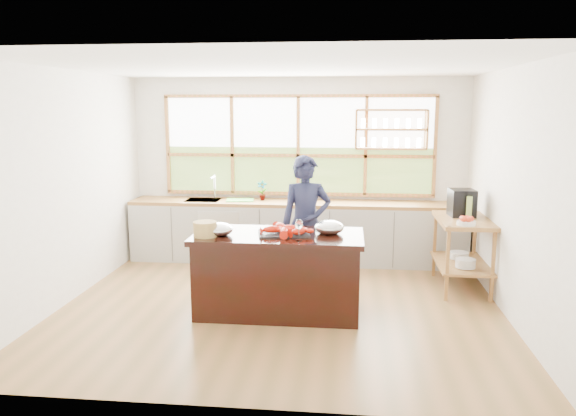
# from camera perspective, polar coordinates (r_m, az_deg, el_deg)

# --- Properties ---
(ground_plane) EXTENTS (5.00, 5.00, 0.00)m
(ground_plane) POSITION_cam_1_polar(r_m,az_deg,el_deg) (6.59, -0.75, -9.92)
(ground_plane) COLOR olive
(room_shell) EXTENTS (5.02, 4.52, 2.71)m
(room_shell) POSITION_cam_1_polar(r_m,az_deg,el_deg) (6.71, -0.05, 5.81)
(room_shell) COLOR white
(room_shell) RESTS_ON ground_plane
(back_counter) EXTENTS (4.90, 0.63, 0.90)m
(back_counter) POSITION_cam_1_polar(r_m,az_deg,el_deg) (8.31, 0.72, -2.36)
(back_counter) COLOR #A8A59F
(back_counter) RESTS_ON ground_plane
(right_shelf_unit) EXTENTS (0.62, 1.10, 0.90)m
(right_shelf_unit) POSITION_cam_1_polar(r_m,az_deg,el_deg) (7.36, 17.31, -3.30)
(right_shelf_unit) COLOR olive
(right_shelf_unit) RESTS_ON ground_plane
(island) EXTENTS (1.85, 0.90, 0.90)m
(island) POSITION_cam_1_polar(r_m,az_deg,el_deg) (6.25, -0.98, -6.64)
(island) COLOR black
(island) RESTS_ON ground_plane
(cook) EXTENTS (0.68, 0.51, 1.69)m
(cook) POSITION_cam_1_polar(r_m,az_deg,el_deg) (6.93, 1.84, -1.63)
(cook) COLOR #181C35
(cook) RESTS_ON ground_plane
(potted_plant) EXTENTS (0.16, 0.11, 0.30)m
(potted_plant) POSITION_cam_1_polar(r_m,az_deg,el_deg) (8.32, -2.65, 1.80)
(potted_plant) COLOR slate
(potted_plant) RESTS_ON back_counter
(cutting_board) EXTENTS (0.44, 0.35, 0.01)m
(cutting_board) POSITION_cam_1_polar(r_m,az_deg,el_deg) (8.34, -4.90, 0.81)
(cutting_board) COLOR #52B440
(cutting_board) RESTS_ON back_counter
(espresso_machine) EXTENTS (0.32, 0.34, 0.34)m
(espresso_machine) POSITION_cam_1_polar(r_m,az_deg,el_deg) (7.45, 17.24, 0.52)
(espresso_machine) COLOR black
(espresso_machine) RESTS_ON right_shelf_unit
(wine_bottle) EXTENTS (0.07, 0.07, 0.29)m
(wine_bottle) POSITION_cam_1_polar(r_m,az_deg,el_deg) (7.26, 17.92, 0.01)
(wine_bottle) COLOR #91B152
(wine_bottle) RESTS_ON right_shelf_unit
(fruit_bowl) EXTENTS (0.22, 0.22, 0.11)m
(fruit_bowl) POSITION_cam_1_polar(r_m,az_deg,el_deg) (6.91, 17.66, -1.29)
(fruit_bowl) COLOR silver
(fruit_bowl) RESTS_ON right_shelf_unit
(slate_board) EXTENTS (0.61, 0.49, 0.02)m
(slate_board) POSITION_cam_1_polar(r_m,az_deg,el_deg) (6.13, -0.43, -2.59)
(slate_board) COLOR black
(slate_board) RESTS_ON island
(lobster_pile) EXTENTS (0.52, 0.48, 0.08)m
(lobster_pile) POSITION_cam_1_polar(r_m,az_deg,el_deg) (6.08, -0.26, -2.21)
(lobster_pile) COLOR red
(lobster_pile) RESTS_ON slate_board
(mixing_bowl_left) EXTENTS (0.30, 0.30, 0.15)m
(mixing_bowl_left) POSITION_cam_1_polar(r_m,az_deg,el_deg) (6.12, -6.99, -2.17)
(mixing_bowl_left) COLOR silver
(mixing_bowl_left) RESTS_ON island
(mixing_bowl_right) EXTENTS (0.32, 0.32, 0.16)m
(mixing_bowl_right) POSITION_cam_1_polar(r_m,az_deg,el_deg) (6.16, 4.21, -1.98)
(mixing_bowl_right) COLOR silver
(mixing_bowl_right) RESTS_ON island
(wine_glass) EXTENTS (0.08, 0.08, 0.22)m
(wine_glass) POSITION_cam_1_polar(r_m,az_deg,el_deg) (5.81, 1.10, -1.77)
(wine_glass) COLOR silver
(wine_glass) RESTS_ON island
(wicker_basket) EXTENTS (0.25, 0.25, 0.16)m
(wicker_basket) POSITION_cam_1_polar(r_m,az_deg,el_deg) (6.07, -8.42, -2.13)
(wicker_basket) COLOR #B39646
(wicker_basket) RESTS_ON island
(parchment_roll) EXTENTS (0.18, 0.31, 0.08)m
(parchment_roll) POSITION_cam_1_polar(r_m,az_deg,el_deg) (6.44, -7.94, -1.77)
(parchment_roll) COLOR silver
(parchment_roll) RESTS_ON island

